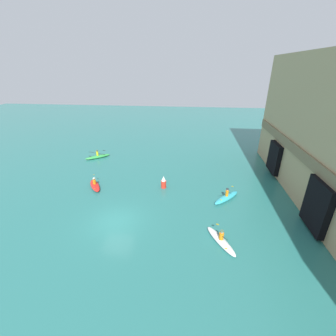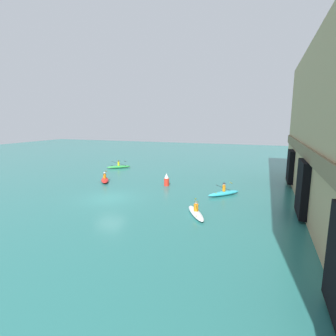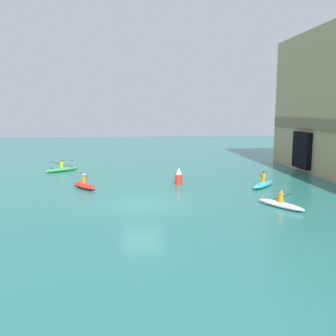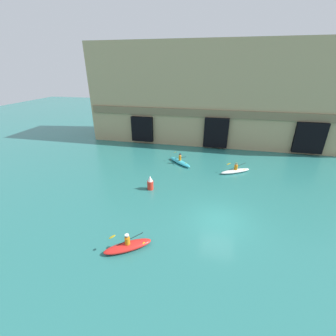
% 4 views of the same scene
% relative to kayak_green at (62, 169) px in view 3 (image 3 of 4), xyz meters
% --- Properties ---
extents(ground_plane, '(120.00, 120.00, 0.00)m').
position_rel_kayak_green_xyz_m(ground_plane, '(13.56, 7.15, -0.23)').
color(ground_plane, '#28706B').
extents(kayak_green, '(2.76, 3.17, 1.19)m').
position_rel_kayak_green_xyz_m(kayak_green, '(0.00, 0.00, 0.00)').
color(kayak_green, green).
rests_on(kayak_green, ground).
extents(kayak_white, '(3.23, 2.24, 1.14)m').
position_rel_kayak_green_xyz_m(kayak_white, '(15.09, 15.54, -0.01)').
color(kayak_white, white).
rests_on(kayak_white, ground).
extents(kayak_cyan, '(3.07, 2.90, 1.20)m').
position_rel_kayak_green_xyz_m(kayak_cyan, '(9.04, 16.67, 0.00)').
color(kayak_cyan, '#33B2C6').
rests_on(kayak_cyan, ground).
extents(kayak_red, '(2.87, 2.30, 1.19)m').
position_rel_kayak_green_xyz_m(kayak_red, '(8.16, 3.06, 0.00)').
color(kayak_red, red).
rests_on(kayak_red, ground).
extents(marker_buoy, '(0.55, 0.55, 1.35)m').
position_rel_kayak_green_xyz_m(marker_buoy, '(7.42, 10.34, 0.39)').
color(marker_buoy, red).
rests_on(marker_buoy, ground).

